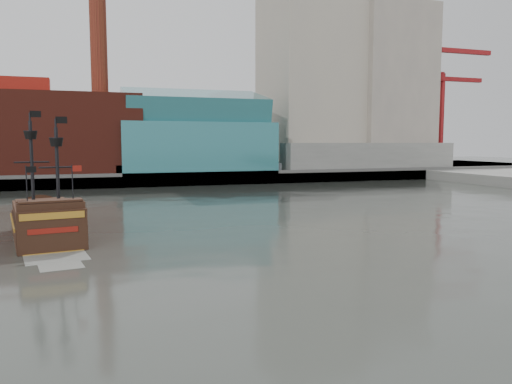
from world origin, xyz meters
name	(u,v)px	position (x,y,z in m)	size (l,w,h in m)	color
ground	(270,268)	(0.00, 0.00, 0.00)	(400.00, 400.00, 0.00)	#252723
promenade_far	(135,172)	(0.00, 92.00, 1.00)	(220.00, 60.00, 2.00)	slate
seawall	(150,180)	(0.00, 62.50, 1.30)	(220.00, 1.00, 2.60)	#4C4C49
skyline	(160,68)	(5.21, 84.56, 24.55)	(149.00, 45.00, 62.00)	brown
crane_a	(438,101)	(78.63, 82.00, 19.11)	(22.50, 4.00, 32.25)	slate
crane_b	(442,117)	(88.23, 92.00, 15.57)	(19.10, 4.00, 26.25)	slate
pirate_ship	(46,227)	(-14.47, 15.23, 1.06)	(6.89, 16.08, 11.65)	black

